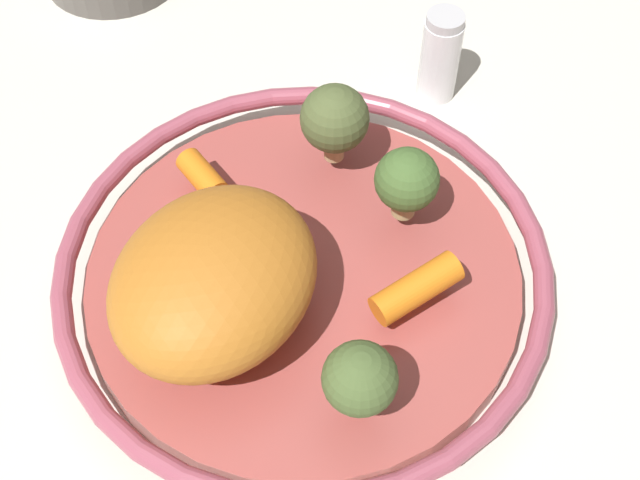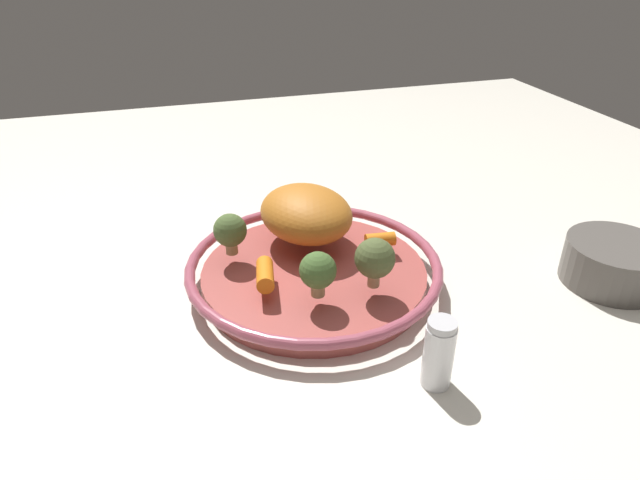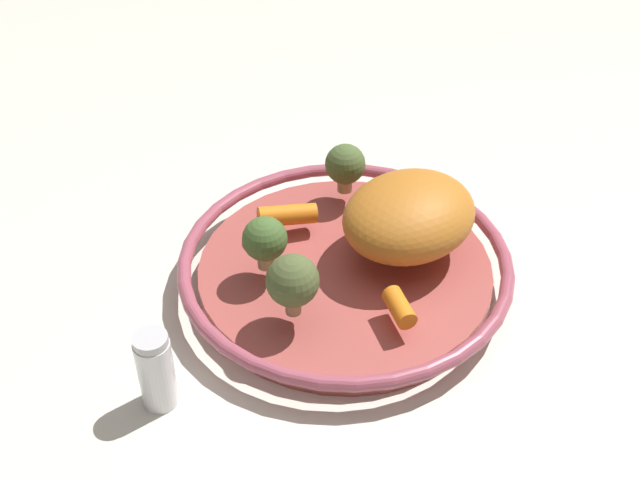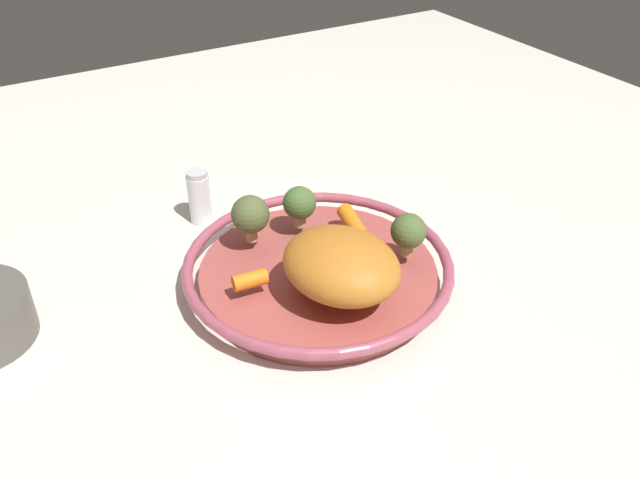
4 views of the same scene
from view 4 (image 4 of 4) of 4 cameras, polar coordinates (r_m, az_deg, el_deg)
name	(u,v)px [view 4 (image 4 of 4)]	position (r m, az deg, el deg)	size (l,w,h in m)	color
ground_plane	(318,284)	(0.87, -0.17, -3.74)	(1.89, 1.89, 0.00)	silver
serving_bowl	(318,270)	(0.86, -0.17, -2.62)	(0.35, 0.35, 0.04)	#A84C47
roast_chicken_piece	(341,265)	(0.78, 1.82, -2.14)	(0.15, 0.12, 0.07)	#BF6F24
baby_carrot_right	(250,280)	(0.80, -6.00, -3.42)	(0.02, 0.02, 0.04)	orange
baby_carrot_back	(353,223)	(0.90, 2.81, 1.45)	(0.02, 0.02, 0.06)	orange
broccoli_floret_small	(300,204)	(0.90, -1.76, 3.11)	(0.05, 0.05, 0.06)	tan
broccoli_floret_mid	(250,215)	(0.87, -5.97, 2.13)	(0.05, 0.05, 0.07)	tan
broccoli_floret_large	(408,232)	(0.84, 7.55, 0.70)	(0.05, 0.05, 0.06)	tan
salt_shaker	(199,197)	(0.99, -10.27, 3.65)	(0.03, 0.03, 0.08)	white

